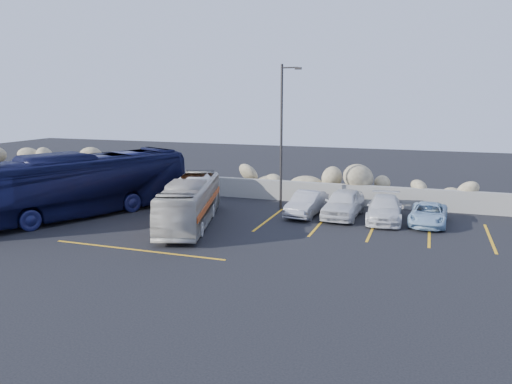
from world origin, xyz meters
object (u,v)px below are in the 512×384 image
(tour_coach, at_px, (80,185))
(car_a, at_px, (343,203))
(vintage_bus, at_px, (190,202))
(car_d, at_px, (428,214))
(lamppost, at_px, (282,133))
(car_c, at_px, (385,209))
(car_b, at_px, (307,204))

(tour_coach, bearing_deg, car_a, 43.08)
(vintage_bus, height_order, car_d, vintage_bus)
(lamppost, distance_m, car_c, 6.84)
(tour_coach, relative_size, car_c, 2.83)
(tour_coach, bearing_deg, vintage_bus, 26.86)
(vintage_bus, bearing_deg, lamppost, 38.81)
(car_a, relative_size, car_c, 1.00)
(lamppost, height_order, vintage_bus, lamppost)
(car_d, bearing_deg, lamppost, 176.76)
(tour_coach, distance_m, car_c, 16.06)
(car_a, xyz_separation_m, car_b, (-1.92, -0.21, -0.10))
(car_c, distance_m, car_d, 2.14)
(vintage_bus, xyz_separation_m, car_b, (4.99, 3.90, -0.51))
(car_c, bearing_deg, tour_coach, -168.13)
(vintage_bus, distance_m, car_b, 6.36)
(car_a, bearing_deg, lamppost, 172.64)
(lamppost, xyz_separation_m, vintage_bus, (-3.33, -4.77, -3.16))
(lamppost, xyz_separation_m, car_c, (5.72, -0.74, -3.68))
(tour_coach, xyz_separation_m, car_d, (17.60, 4.12, -1.16))
(car_a, distance_m, car_b, 1.94)
(lamppost, relative_size, car_c, 1.87)
(lamppost, bearing_deg, car_c, -7.42)
(car_d, bearing_deg, car_c, -179.58)
(vintage_bus, relative_size, car_a, 1.91)
(car_b, xyz_separation_m, car_d, (6.19, 0.03, -0.10))
(car_d, bearing_deg, car_b, -176.88)
(lamppost, relative_size, car_a, 1.87)
(lamppost, height_order, tour_coach, lamppost)
(car_c, bearing_deg, vintage_bus, -159.37)
(car_a, xyz_separation_m, car_d, (4.27, -0.18, -0.21))
(vintage_bus, distance_m, car_c, 9.92)
(tour_coach, relative_size, car_a, 2.82)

